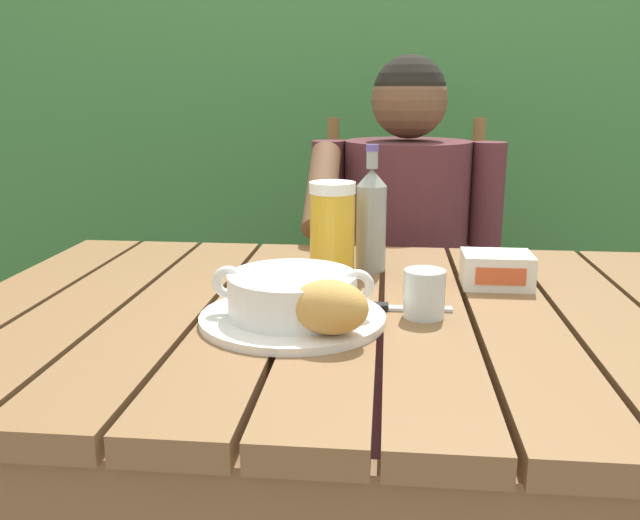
{
  "coord_description": "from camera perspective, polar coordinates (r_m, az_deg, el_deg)",
  "views": [
    {
      "loc": [
        0.07,
        -1.01,
        1.1
      ],
      "look_at": [
        -0.03,
        0.02,
        0.84
      ],
      "focal_mm": 37.58,
      "sensor_mm": 36.0,
      "label": 1
    }
  ],
  "objects": [
    {
      "name": "person_eating",
      "position": [
        1.72,
        7.16,
        0.7
      ],
      "size": [
        0.48,
        0.47,
        1.19
      ],
      "color": "#56292F",
      "rests_on": "ground_plane"
    },
    {
      "name": "chair_near_diner",
      "position": [
        1.97,
        6.94,
        -3.76
      ],
      "size": [
        0.46,
        0.45,
        1.02
      ],
      "color": "brown",
      "rests_on": "ground_plane"
    },
    {
      "name": "beer_glass",
      "position": [
        1.21,
        1.05,
        2.59
      ],
      "size": [
        0.08,
        0.08,
        0.17
      ],
      "color": "gold",
      "rests_on": "dining_table"
    },
    {
      "name": "water_glass_small",
      "position": [
        1.02,
        8.87,
        -2.83
      ],
      "size": [
        0.06,
        0.06,
        0.07
      ],
      "color": "silver",
      "rests_on": "dining_table"
    },
    {
      "name": "hedge_backdrop",
      "position": [
        2.71,
        2.46,
        15.05
      ],
      "size": [
        2.87,
        0.94,
        2.37
      ],
      "color": "#407B3E",
      "rests_on": "ground_plane"
    },
    {
      "name": "serving_plate",
      "position": [
        0.99,
        -2.34,
        -4.95
      ],
      "size": [
        0.28,
        0.28,
        0.01
      ],
      "color": "white",
      "rests_on": "dining_table"
    },
    {
      "name": "table_knife",
      "position": [
        1.05,
        5.67,
        -4.04
      ],
      "size": [
        0.17,
        0.03,
        0.01
      ],
      "color": "silver",
      "rests_on": "dining_table"
    },
    {
      "name": "soup_bowl",
      "position": [
        0.98,
        -2.37,
        -2.84
      ],
      "size": [
        0.24,
        0.19,
        0.07
      ],
      "color": "white",
      "rests_on": "serving_plate"
    },
    {
      "name": "dining_table",
      "position": [
        1.1,
        1.49,
        -9.11
      ],
      "size": [
        1.22,
        0.86,
        0.77
      ],
      "color": "brown",
      "rests_on": "ground_plane"
    },
    {
      "name": "beer_bottle",
      "position": [
        1.26,
        4.38,
        3.57
      ],
      "size": [
        0.06,
        0.06,
        0.24
      ],
      "color": "gray",
      "rests_on": "dining_table"
    },
    {
      "name": "butter_tub",
      "position": [
        1.2,
        14.81,
        -0.8
      ],
      "size": [
        0.12,
        0.09,
        0.06
      ],
      "color": "white",
      "rests_on": "dining_table"
    },
    {
      "name": "bread_roll",
      "position": [
        0.9,
        0.97,
        -4.03
      ],
      "size": [
        0.12,
        0.1,
        0.07
      ],
      "color": "#CC9448",
      "rests_on": "serving_plate"
    }
  ]
}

